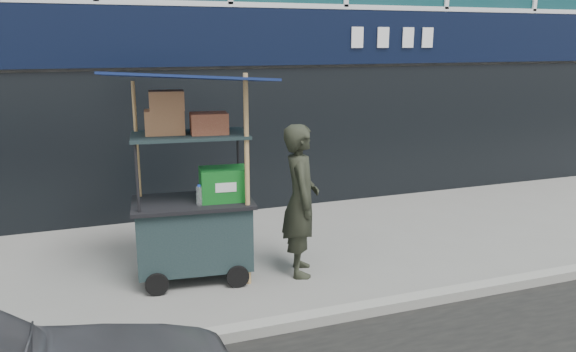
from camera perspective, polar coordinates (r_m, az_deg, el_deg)
name	(u,v)px	position (r m, az deg, el deg)	size (l,w,h in m)	color
ground	(327,312)	(6.23, 4.02, -13.60)	(80.00, 80.00, 0.00)	slate
curb	(335,315)	(6.04, 4.82, -13.89)	(80.00, 0.18, 0.12)	gray
vendor_cart	(194,208)	(6.82, -9.48, -3.21)	(2.02, 1.53, 2.55)	#182729
vendor_man	(301,200)	(6.87, 1.29, -2.49)	(0.69, 0.45, 1.88)	#25291E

